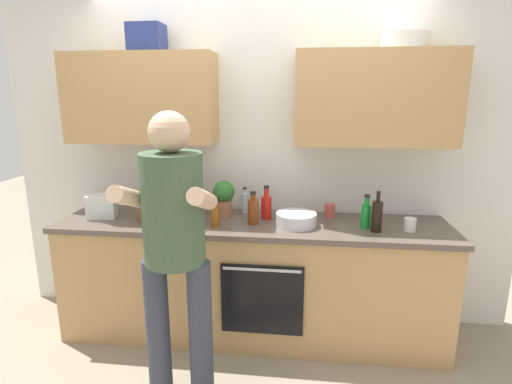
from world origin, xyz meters
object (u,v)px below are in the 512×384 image
bottle_soda (366,214)px  potted_herb (224,196)px  bottle_juice (190,199)px  bottle_water (245,203)px  bottle_vinegar (253,211)px  grocery_bag_crisps (189,210)px  bottle_soy (377,216)px  bottle_syrup (215,216)px  bottle_hotsauce (266,206)px  knife_block (146,204)px  cup_coffee (410,225)px  mixing_bowl (296,219)px  cup_ceramic (330,211)px  person_standing (174,239)px  bottle_oil (150,213)px  grocery_bag_produce (102,206)px

bottle_soda → potted_herb: potted_herb is taller
bottle_juice → bottle_water: (0.43, 0.03, -0.02)m
bottle_vinegar → grocery_bag_crisps: bottle_vinegar is taller
bottle_water → grocery_bag_crisps: bearing=-144.0°
bottle_soy → bottle_juice: bearing=168.0°
bottle_syrup → bottle_juice: size_ratio=0.73×
bottle_hotsauce → knife_block: 0.89m
bottle_juice → grocery_bag_crisps: (0.06, -0.24, -0.02)m
bottle_syrup → bottle_soda: bottle_soda is taller
cup_coffee → bottle_water: bearing=166.5°
bottle_syrup → cup_coffee: bearing=3.2°
bottle_hotsauce → mixing_bowl: size_ratio=0.88×
bottle_syrup → grocery_bag_crisps: bearing=157.6°
bottle_juice → cup_coffee: 1.63m
cup_ceramic → person_standing: bearing=-134.9°
cup_coffee → bottle_vinegar: bearing=178.6°
bottle_soy → knife_block: bearing=177.2°
bottle_oil → bottle_vinegar: (0.72, 0.13, 0.00)m
knife_block → grocery_bag_crisps: knife_block is taller
grocery_bag_produce → bottle_soda: bearing=-0.3°
bottle_soda → bottle_vinegar: bearing=-179.4°
bottle_soda → bottle_juice: 1.33m
cup_ceramic → bottle_syrup: bearing=-158.2°
person_standing → bottle_syrup: size_ratio=8.42×
cup_coffee → grocery_bag_crisps: bearing=179.5°
bottle_oil → potted_herb: size_ratio=0.82×
bottle_syrup → bottle_juice: (-0.27, 0.33, 0.03)m
bottle_vinegar → grocery_bag_produce: bearing=179.1°
bottle_water → knife_block: (-0.70, -0.24, 0.03)m
bottle_syrup → mixing_bowl: bottle_syrup is taller
bottle_water → mixing_bowl: bearing=-32.8°
bottle_vinegar → bottle_water: bearing=110.8°
bottle_oil → bottle_hotsauce: bearing=18.4°
bottle_syrup → bottle_vinegar: 0.27m
bottle_soy → grocery_bag_produce: size_ratio=1.39×
cup_coffee → bottle_hotsauce: bearing=170.8°
bottle_syrup → bottle_vinegar: size_ratio=0.86×
person_standing → bottle_syrup: person_standing is taller
knife_block → cup_coffee: bearing=-1.2°
bottle_juice → potted_herb: bearing=-14.6°
bottle_oil → knife_block: bearing=120.6°
person_standing → bottle_oil: size_ratio=7.61×
bottle_soda → grocery_bag_produce: bearing=179.7°
bottle_hotsauce → grocery_bag_crisps: 0.57m
bottle_vinegar → cup_coffee: size_ratio=2.67×
person_standing → grocery_bag_produce: (-0.79, 0.71, -0.03)m
bottle_juice → bottle_vinegar: 0.57m
cup_ceramic → grocery_bag_produce: grocery_bag_produce is taller
person_standing → bottle_water: bearing=74.8°
knife_block → bottle_soda: bearing=-0.2°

